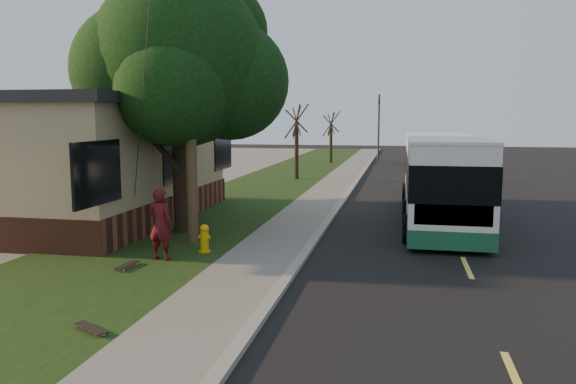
# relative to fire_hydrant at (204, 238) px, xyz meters

# --- Properties ---
(ground) EXTENTS (120.00, 120.00, 0.00)m
(ground) POSITION_rel_fire_hydrant_xyz_m (2.60, 0.00, -0.43)
(ground) COLOR black
(ground) RESTS_ON ground
(road) EXTENTS (8.00, 80.00, 0.01)m
(road) POSITION_rel_fire_hydrant_xyz_m (6.60, 10.00, -0.43)
(road) COLOR black
(road) RESTS_ON ground
(curb) EXTENTS (0.25, 80.00, 0.12)m
(curb) POSITION_rel_fire_hydrant_xyz_m (2.60, 10.00, -0.37)
(curb) COLOR gray
(curb) RESTS_ON ground
(sidewalk) EXTENTS (2.00, 80.00, 0.08)m
(sidewalk) POSITION_rel_fire_hydrant_xyz_m (1.60, 10.00, -0.39)
(sidewalk) COLOR slate
(sidewalk) RESTS_ON ground
(grass_verge) EXTENTS (5.00, 80.00, 0.07)m
(grass_verge) POSITION_rel_fire_hydrant_xyz_m (-1.90, 10.00, -0.40)
(grass_verge) COLOR black
(grass_verge) RESTS_ON ground
(building_lot) EXTENTS (15.00, 80.00, 0.04)m
(building_lot) POSITION_rel_fire_hydrant_xyz_m (-11.90, 10.00, -0.41)
(building_lot) COLOR slate
(building_lot) RESTS_ON ground
(fire_hydrant) EXTENTS (0.32, 0.32, 0.74)m
(fire_hydrant) POSITION_rel_fire_hydrant_xyz_m (0.00, 0.00, 0.00)
(fire_hydrant) COLOR #E9AC0C
(fire_hydrant) RESTS_ON grass_verge
(utility_pole) EXTENTS (2.86, 3.21, 9.07)m
(utility_pole) POSITION_rel_fire_hydrant_xyz_m (-0.71, 0.99, 4.20)
(utility_pole) COLOR #473321
(utility_pole) RESTS_ON ground
(leafy_tree) EXTENTS (6.30, 6.00, 7.80)m
(leafy_tree) POSITION_rel_fire_hydrant_xyz_m (-1.57, 2.65, 4.73)
(leafy_tree) COLOR black
(leafy_tree) RESTS_ON grass_verge
(bare_tree_near) EXTENTS (1.38, 1.21, 4.31)m
(bare_tree_near) POSITION_rel_fire_hydrant_xyz_m (-0.90, 18.00, 1.72)
(bare_tree_near) COLOR black
(bare_tree_near) RESTS_ON grass_verge
(bare_tree_far) EXTENTS (1.38, 1.21, 4.03)m
(bare_tree_far) POSITION_rel_fire_hydrant_xyz_m (-0.40, 30.00, 1.57)
(bare_tree_far) COLOR black
(bare_tree_far) RESTS_ON grass_verge
(traffic_signal) EXTENTS (0.18, 0.22, 5.50)m
(traffic_signal) POSITION_rel_fire_hydrant_xyz_m (3.10, 34.00, 2.73)
(traffic_signal) COLOR #2D2D30
(traffic_signal) RESTS_ON ground
(transit_bus) EXTENTS (2.51, 10.88, 2.95)m
(transit_bus) POSITION_rel_fire_hydrant_xyz_m (6.33, 6.44, 1.14)
(transit_bus) COLOR silver
(transit_bus) RESTS_ON ground
(skateboarder) EXTENTS (0.71, 0.52, 1.79)m
(skateboarder) POSITION_rel_fire_hydrant_xyz_m (-0.78, -0.97, 0.53)
(skateboarder) COLOR #4B0F14
(skateboarder) RESTS_ON grass_verge
(skateboard_main) EXTENTS (0.25, 0.83, 0.08)m
(skateboard_main) POSITION_rel_fire_hydrant_xyz_m (-1.25, -1.85, -0.30)
(skateboard_main) COLOR black
(skateboard_main) RESTS_ON grass_verge
(skateboard_spare) EXTENTS (0.78, 0.56, 0.07)m
(skateboard_spare) POSITION_rel_fire_hydrant_xyz_m (0.05, -5.62, -0.31)
(skateboard_spare) COLOR black
(skateboard_spare) RESTS_ON grass_verge
(dumpster) EXTENTS (1.68, 1.52, 1.21)m
(dumpster) POSITION_rel_fire_hydrant_xyz_m (-4.68, 4.33, 0.21)
(dumpster) COLOR black
(dumpster) RESTS_ON building_lot
(distant_car) EXTENTS (2.26, 5.07, 1.69)m
(distant_car) POSITION_rel_fire_hydrant_xyz_m (6.55, 30.71, 0.41)
(distant_car) COLOR black
(distant_car) RESTS_ON ground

